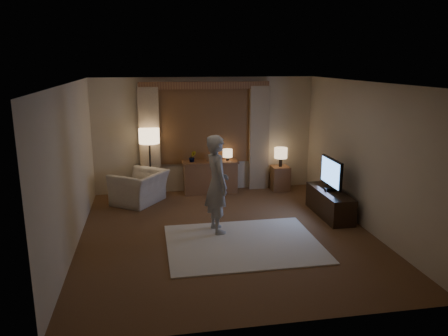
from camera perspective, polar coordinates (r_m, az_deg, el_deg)
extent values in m
cube|color=brown|center=(7.72, 0.33, -8.68)|extent=(5.00, 5.50, 0.02)
cube|color=silver|center=(7.14, 0.36, 11.15)|extent=(5.00, 5.50, 0.02)
cube|color=beige|center=(9.99, -2.52, 4.34)|extent=(5.00, 0.02, 2.60)
cube|color=beige|center=(4.74, 6.43, -6.55)|extent=(5.00, 0.02, 2.60)
cube|color=beige|center=(7.30, -19.41, 0.02)|extent=(0.02, 5.50, 2.60)
cube|color=beige|center=(8.14, 18.00, 1.50)|extent=(0.02, 5.50, 2.60)
cube|color=black|center=(9.92, -2.52, 5.73)|extent=(2.00, 0.01, 1.70)
cube|color=brown|center=(9.92, -2.51, 5.73)|extent=(2.08, 0.04, 1.78)
cube|color=tan|center=(9.82, -9.69, 3.39)|extent=(0.45, 0.12, 2.40)
cube|color=tan|center=(10.14, 4.60, 3.87)|extent=(0.45, 0.12, 2.40)
cube|color=brown|center=(9.78, -2.52, 10.74)|extent=(2.90, 0.14, 0.16)
cube|color=beige|center=(7.32, 2.52, -9.80)|extent=(2.50, 2.00, 0.02)
cube|color=brown|center=(9.95, -1.80, -1.29)|extent=(1.20, 0.40, 0.70)
cube|color=brown|center=(9.85, -1.82, 1.24)|extent=(0.16, 0.02, 0.20)
imported|color=#999999|center=(9.79, -4.14, 1.43)|extent=(0.17, 0.13, 0.30)
cylinder|color=black|center=(9.92, 0.47, 1.10)|extent=(0.08, 0.08, 0.12)
cylinder|color=#FFD199|center=(9.89, 0.47, 1.95)|extent=(0.22, 0.22, 0.18)
cylinder|color=black|center=(9.94, -9.45, -3.51)|extent=(0.32, 0.32, 0.03)
cylinder|color=black|center=(9.78, -9.58, -0.21)|extent=(0.04, 0.04, 1.21)
cylinder|color=#FFD199|center=(9.63, -9.76, 4.16)|extent=(0.44, 0.44, 0.32)
imported|color=beige|center=(9.42, -10.96, -2.51)|extent=(1.34, 1.37, 0.67)
cube|color=brown|center=(10.28, 7.33, -1.31)|extent=(0.40, 0.40, 0.56)
cylinder|color=black|center=(10.19, 7.39, 0.75)|extent=(0.08, 0.08, 0.20)
cylinder|color=#FFD199|center=(10.14, 7.43, 1.96)|extent=(0.30, 0.30, 0.24)
cube|color=black|center=(8.76, 13.63, -4.49)|extent=(0.45, 1.40, 0.50)
cube|color=black|center=(8.68, 13.74, -2.73)|extent=(0.22, 0.10, 0.06)
cube|color=black|center=(8.59, 13.87, -0.56)|extent=(0.05, 0.89, 0.54)
cube|color=#5DA0FF|center=(8.58, 13.69, -0.57)|extent=(0.00, 0.82, 0.49)
imported|color=#B5B0A7|center=(7.53, -0.92, -2.10)|extent=(0.50, 0.68, 1.72)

